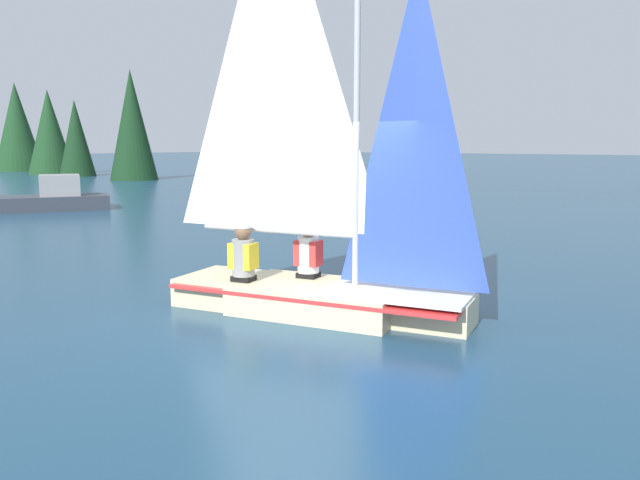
% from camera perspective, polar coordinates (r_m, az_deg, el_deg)
% --- Properties ---
extents(ground_plane, '(260.00, 260.00, 0.00)m').
position_cam_1_polar(ground_plane, '(8.37, -0.00, -6.65)').
color(ground_plane, navy).
extents(sailboat_main, '(4.18, 2.29, 5.84)m').
position_cam_1_polar(sailboat_main, '(8.17, -0.24, 0.19)').
color(sailboat_main, beige).
rests_on(sailboat_main, ground_plane).
extents(sailor_helm, '(0.40, 0.37, 1.16)m').
position_cam_1_polar(sailor_helm, '(8.67, -1.08, -1.89)').
color(sailor_helm, black).
rests_on(sailor_helm, ground_plane).
extents(sailor_crew, '(0.40, 0.37, 1.16)m').
position_cam_1_polar(sailor_crew, '(8.51, -7.02, -2.09)').
color(sailor_crew, black).
rests_on(sailor_crew, ground_plane).
extents(motorboat_distant, '(3.13, 3.96, 1.19)m').
position_cam_1_polar(motorboat_distant, '(23.06, -23.15, 3.57)').
color(motorboat_distant, '#333842').
rests_on(motorboat_distant, ground_plane).
extents(treeline_shore, '(21.56, 4.73, 7.17)m').
position_cam_1_polar(treeline_shore, '(50.62, -23.20, 9.30)').
color(treeline_shore, '#143319').
rests_on(treeline_shore, ground_plane).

